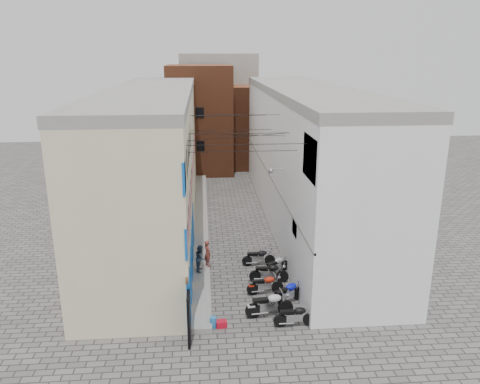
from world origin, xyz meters
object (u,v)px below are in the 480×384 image
object	(u,v)px
motorcycle_g	(259,256)
water_jug_near	(213,322)
motorcycle_c	(288,292)
red_crate	(221,324)
motorcycle_e	(269,272)
person_a	(207,253)
motorcycle_a	(295,315)
motorcycle_d	(265,284)
water_jug_far	(213,322)
person_b	(201,258)
motorcycle_b	(269,303)
motorcycle_f	(276,265)

from	to	relation	value
motorcycle_g	water_jug_near	world-z (taller)	motorcycle_g
motorcycle_c	red_crate	size ratio (longest dim) A/B	4.72
motorcycle_e	motorcycle_g	world-z (taller)	motorcycle_e
motorcycle_c	motorcycle_g	distance (m)	4.25
person_a	water_jug_near	distance (m)	5.50
motorcycle_a	motorcycle_d	distance (m)	3.01
motorcycle_d	red_crate	world-z (taller)	motorcycle_d
motorcycle_a	water_jug_far	bearing A→B (deg)	-93.85
person_b	red_crate	distance (m)	5.05
motorcycle_b	motorcycle_d	distance (m)	2.01
person_b	water_jug_far	size ratio (longest dim) A/B	3.02
motorcycle_a	red_crate	size ratio (longest dim) A/B	4.18
red_crate	person_a	bearing A→B (deg)	95.15
motorcycle_a	person_b	size ratio (longest dim) A/B	1.31
motorcycle_d	person_b	world-z (taller)	person_b
motorcycle_b	motorcycle_f	world-z (taller)	motorcycle_b
motorcycle_b	person_a	size ratio (longest dim) A/B	1.51
water_jug_near	water_jug_far	bearing A→B (deg)	0.00
person_a	water_jug_near	size ratio (longest dim) A/B	3.18
water_jug_far	person_b	bearing A→B (deg)	95.87
water_jug_near	person_b	bearing A→B (deg)	95.87
motorcycle_d	water_jug_near	distance (m)	3.71
motorcycle_e	motorcycle_a	bearing A→B (deg)	12.15
motorcycle_g	water_jug_near	xyz separation A→B (m)	(-2.61, -5.78, -0.30)
motorcycle_b	motorcycle_e	bearing A→B (deg)	165.35
motorcycle_f	motorcycle_g	world-z (taller)	motorcycle_g
motorcycle_e	person_a	size ratio (longest dim) A/B	1.39
motorcycle_a	motorcycle_e	world-z (taller)	motorcycle_e
water_jug_far	motorcycle_a	bearing A→B (deg)	-3.37
motorcycle_e	motorcycle_f	size ratio (longest dim) A/B	1.11
motorcycle_g	red_crate	bearing A→B (deg)	-23.60
motorcycle_a	motorcycle_d	world-z (taller)	motorcycle_a
person_b	water_jug_near	xyz separation A→B (m)	(0.50, -4.91, -0.73)
water_jug_near	red_crate	distance (m)	0.35
motorcycle_b	motorcycle_g	xyz separation A→B (m)	(0.14, 5.10, -0.10)
person_b	water_jug_far	world-z (taller)	person_b
motorcycle_a	water_jug_near	world-z (taller)	motorcycle_a
motorcycle_c	red_crate	xyz separation A→B (m)	(-3.10, -1.60, -0.46)
motorcycle_b	person_b	world-z (taller)	person_b
red_crate	motorcycle_f	bearing A→B (deg)	56.82
motorcycle_d	motorcycle_g	size ratio (longest dim) A/B	1.00
motorcycle_f	motorcycle_g	bearing A→B (deg)	-179.00
motorcycle_g	red_crate	world-z (taller)	motorcycle_g
motorcycle_g	water_jug_far	size ratio (longest dim) A/B	3.91
motorcycle_b	motorcycle_g	distance (m)	5.10
motorcycle_f	person_a	xyz separation A→B (m)	(-3.56, 0.75, 0.45)
motorcycle_e	water_jug_far	world-z (taller)	motorcycle_e
motorcycle_a	motorcycle_c	world-z (taller)	motorcycle_c
motorcycle_d	motorcycle_f	xyz separation A→B (m)	(0.85, 2.02, -0.01)
red_crate	motorcycle_g	bearing A→B (deg)	68.54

